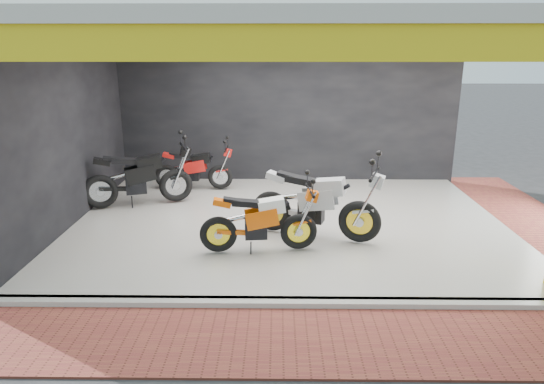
{
  "coord_description": "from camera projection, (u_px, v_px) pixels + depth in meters",
  "views": [
    {
      "loc": [
        -0.21,
        -6.66,
        3.25
      ],
      "look_at": [
        -0.31,
        1.2,
        0.9
      ],
      "focal_mm": 32.0,
      "sensor_mm": 36.0,
      "label": 1
    }
  ],
  "objects": [
    {
      "name": "moto_row_b",
      "position": [
        175.0,
        170.0,
        10.07
      ],
      "size": [
        2.47,
        1.54,
        1.42
      ],
      "primitive_type": null,
      "rotation": [
        0.0,
        0.0,
        0.32
      ],
      "color": "black",
      "rests_on": "showroom_floor"
    },
    {
      "name": "header_beam_front",
      "position": [
        297.0,
        43.0,
        5.41
      ],
      "size": [
        8.4,
        0.3,
        0.4
      ],
      "primitive_type": "cube",
      "color": "gold",
      "rests_on": "corner_column"
    },
    {
      "name": "paver_front",
      "position": [
        295.0,
        340.0,
        5.58
      ],
      "size": [
        9.0,
        1.4,
        0.03
      ],
      "primitive_type": "cube",
      "color": "brown",
      "rests_on": "ground"
    },
    {
      "name": "showroom_ceiling",
      "position": [
        291.0,
        26.0,
        8.19
      ],
      "size": [
        8.4,
        6.4,
        0.2
      ],
      "primitive_type": "cube",
      "color": "beige",
      "rests_on": "corner_column"
    },
    {
      "name": "back_wall",
      "position": [
        287.0,
        112.0,
        11.69
      ],
      "size": [
        8.2,
        0.2,
        3.5
      ],
      "primitive_type": "cube",
      "color": "black",
      "rests_on": "ground"
    },
    {
      "name": "paver_right",
      "position": [
        542.0,
        226.0,
        9.16
      ],
      "size": [
        1.4,
        7.0,
        0.03
      ],
      "primitive_type": "cube",
      "color": "brown",
      "rests_on": "ground"
    },
    {
      "name": "ground",
      "position": [
        291.0,
        272.0,
        7.31
      ],
      "size": [
        80.0,
        80.0,
        0.0
      ],
      "primitive_type": "plane",
      "color": "#2D2D30",
      "rests_on": "ground"
    },
    {
      "name": "moto_hero",
      "position": [
        299.0,
        215.0,
        7.68
      ],
      "size": [
        2.05,
        0.94,
        1.21
      ],
      "primitive_type": null,
      "rotation": [
        0.0,
        0.0,
        0.1
      ],
      "color": "#E75909",
      "rests_on": "showroom_floor"
    },
    {
      "name": "left_wall",
      "position": [
        64.0,
        134.0,
        8.77
      ],
      "size": [
        0.2,
        6.2,
        3.5
      ],
      "primitive_type": "cube",
      "color": "black",
      "rests_on": "ground"
    },
    {
      "name": "showroom_floor",
      "position": [
        289.0,
        223.0,
        9.21
      ],
      "size": [
        8.0,
        6.0,
        0.1
      ],
      "primitive_type": "cube",
      "color": "silver",
      "rests_on": "ground"
    },
    {
      "name": "header_beam_right",
      "position": [
        526.0,
        44.0,
        8.23
      ],
      "size": [
        0.3,
        6.4,
        0.4
      ],
      "primitive_type": "cube",
      "color": "gold",
      "rests_on": "corner_column"
    },
    {
      "name": "moto_row_a",
      "position": [
        361.0,
        202.0,
        7.92
      ],
      "size": [
        2.56,
        1.64,
        1.47
      ],
      "primitive_type": null,
      "rotation": [
        0.0,
        0.0,
        -0.34
      ],
      "color": "#AEB1B6",
      "rests_on": "showroom_floor"
    },
    {
      "name": "moto_row_d",
      "position": [
        220.0,
        165.0,
        11.02
      ],
      "size": [
        1.89,
        0.71,
        1.15
      ],
      "primitive_type": null,
      "rotation": [
        0.0,
        0.0,
        -0.01
      ],
      "color": "red",
      "rests_on": "showroom_floor"
    },
    {
      "name": "floor_kerb",
      "position": [
        293.0,
        303.0,
        6.32
      ],
      "size": [
        8.0,
        0.2,
        0.1
      ],
      "primitive_type": "cube",
      "color": "silver",
      "rests_on": "ground"
    }
  ]
}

